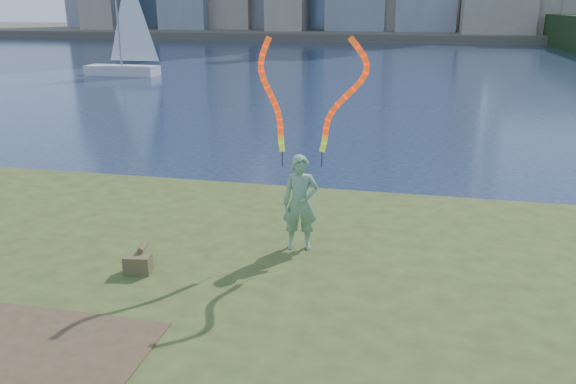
# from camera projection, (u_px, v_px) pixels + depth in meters

# --- Properties ---
(ground) EXTENTS (320.00, 320.00, 0.00)m
(ground) POSITION_uv_depth(u_px,v_px,m) (246.00, 317.00, 9.72)
(ground) COLOR #18243D
(ground) RESTS_ON ground
(grassy_knoll) EXTENTS (20.00, 18.00, 0.80)m
(grassy_knoll) POSITION_uv_depth(u_px,v_px,m) (198.00, 383.00, 7.49)
(grassy_knoll) COLOR #374619
(grassy_knoll) RESTS_ON ground
(dirt_patch) EXTENTS (3.20, 3.00, 0.02)m
(dirt_patch) POSITION_uv_depth(u_px,v_px,m) (2.00, 372.00, 6.95)
(dirt_patch) COLOR #47331E
(dirt_patch) RESTS_ON grassy_knoll
(far_shore) EXTENTS (320.00, 40.00, 1.20)m
(far_shore) POSITION_uv_depth(u_px,v_px,m) (400.00, 33.00, 97.59)
(far_shore) COLOR #4A4536
(far_shore) RESTS_ON ground
(woman_with_ribbons) EXTENTS (2.08, 0.60, 4.15)m
(woman_with_ribbons) POSITION_uv_depth(u_px,v_px,m) (301.00, 176.00, 10.13)
(woman_with_ribbons) COLOR #1F6D27
(woman_with_ribbons) RESTS_ON grassy_knoll
(canvas_bag) EXTENTS (0.48, 0.54, 0.42)m
(canvas_bag) POSITION_uv_depth(u_px,v_px,m) (138.00, 263.00, 9.53)
(canvas_bag) COLOR #4B4826
(canvas_bag) RESTS_ON grassy_knoll
(sailboat) EXTENTS (5.96, 1.86, 9.04)m
(sailboat) POSITION_uv_depth(u_px,v_px,m) (124.00, 55.00, 42.78)
(sailboat) COLOR beige
(sailboat) RESTS_ON ground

